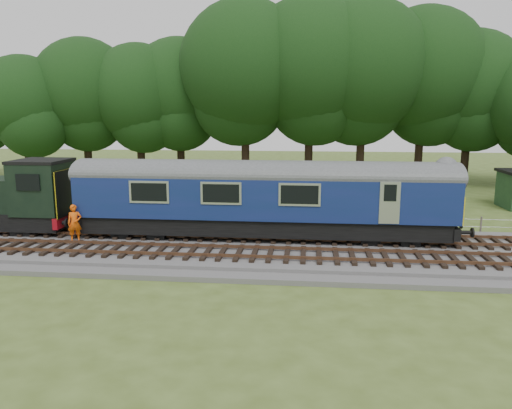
# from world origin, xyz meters

# --- Properties ---
(ground) EXTENTS (120.00, 120.00, 0.00)m
(ground) POSITION_xyz_m (0.00, 0.00, 0.00)
(ground) COLOR #445820
(ground) RESTS_ON ground
(ballast) EXTENTS (70.00, 7.00, 0.35)m
(ballast) POSITION_xyz_m (0.00, 0.00, 0.17)
(ballast) COLOR #4C4C4F
(ballast) RESTS_ON ground
(track_north) EXTENTS (67.20, 2.40, 0.21)m
(track_north) POSITION_xyz_m (0.00, 1.40, 0.42)
(track_north) COLOR black
(track_north) RESTS_ON ballast
(track_south) EXTENTS (67.20, 2.40, 0.21)m
(track_south) POSITION_xyz_m (0.00, -1.60, 0.42)
(track_south) COLOR black
(track_south) RESTS_ON ballast
(fence) EXTENTS (64.00, 0.12, 1.00)m
(fence) POSITION_xyz_m (0.00, 4.50, 0.00)
(fence) COLOR #6B6054
(fence) RESTS_ON ground
(tree_line) EXTENTS (70.00, 8.00, 18.00)m
(tree_line) POSITION_xyz_m (0.00, 22.00, 0.00)
(tree_line) COLOR black
(tree_line) RESTS_ON ground
(dmu_railcar) EXTENTS (18.05, 2.86, 3.88)m
(dmu_railcar) POSITION_xyz_m (-1.31, 1.40, 2.61)
(dmu_railcar) COLOR black
(dmu_railcar) RESTS_ON ground
(worker) EXTENTS (0.77, 0.68, 1.78)m
(worker) POSITION_xyz_m (-10.15, -0.23, 1.24)
(worker) COLOR #FB5C0D
(worker) RESTS_ON ballast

